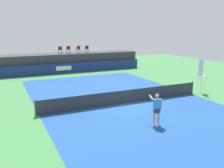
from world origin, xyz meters
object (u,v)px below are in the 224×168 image
umpire_chair (201,74)px  net_post_far (192,88)px  spectator_chair_far_left (60,50)px  spectator_chair_right (87,49)px  tennis_player (156,108)px  spectator_chair_center (78,49)px  net_post_near (35,108)px  spectator_chair_left (68,49)px

umpire_chair → net_post_far: (-0.82, 0.01, -1.09)m
spectator_chair_far_left → spectator_chair_right: 3.40m
tennis_player → umpire_chair: bearing=29.9°
spectator_chair_center → umpire_chair: (5.70, -15.05, -1.11)m
net_post_near → net_post_far: size_ratio=1.00×
net_post_near → tennis_player: bearing=-36.3°
spectator_chair_right → net_post_near: spectator_chair_right is taller
spectator_chair_left → net_post_near: 16.84m
spectator_chair_left → net_post_near: bearing=-112.4°
spectator_chair_far_left → spectator_chair_left: (1.10, 0.27, 0.00)m
net_post_near → spectator_chair_center: bearing=63.4°
umpire_chair → net_post_near: 13.26m
umpire_chair → tennis_player: size_ratio=1.56×
spectator_chair_left → net_post_near: (-6.35, -15.44, -2.19)m
spectator_chair_center → umpire_chair: spectator_chair_center is taller
spectator_chair_left → spectator_chair_center: bearing=-19.3°
spectator_chair_left → net_post_far: bearing=-68.6°
spectator_chair_far_left → tennis_player: spectator_chair_far_left is taller
spectator_chair_far_left → spectator_chair_right: bearing=-1.7°
spectator_chair_far_left → net_post_near: size_ratio=0.89×
net_post_far → tennis_player: size_ratio=0.56×
spectator_chair_center → net_post_near: size_ratio=0.89×
spectator_chair_left → tennis_player: size_ratio=0.50×
spectator_chair_left → umpire_chair: bearing=-66.1°
tennis_player → net_post_near: bearing=143.7°
spectator_chair_far_left → net_post_far: bearing=-64.8°
spectator_chair_far_left → umpire_chair: size_ratio=0.32×
spectator_chair_far_left → spectator_chair_right: size_ratio=1.00×
spectator_chair_left → net_post_far: size_ratio=0.89×
umpire_chair → net_post_far: size_ratio=2.76×
spectator_chair_left → net_post_far: 16.73m
spectator_chair_far_left → spectator_chair_center: bearing=-3.5°
spectator_chair_center → tennis_player: bearing=-95.0°
spectator_chair_right → net_post_far: spectator_chair_right is taller
spectator_chair_left → spectator_chair_center: same height
umpire_chair → net_post_far: bearing=179.0°
spectator_chair_far_left → spectator_chair_left: 1.13m
spectator_chair_far_left → net_post_far: (7.15, -15.18, -2.19)m
spectator_chair_left → spectator_chair_center: size_ratio=1.00×
umpire_chair → spectator_chair_right: bearing=106.9°
spectator_chair_center → spectator_chair_far_left: bearing=176.5°
spectator_chair_center → net_post_far: size_ratio=0.89×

